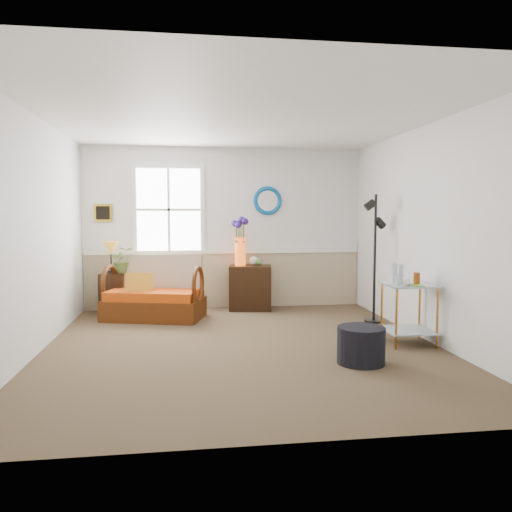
{
  "coord_description": "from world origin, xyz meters",
  "views": [
    {
      "loc": [
        -0.63,
        -5.63,
        1.51
      ],
      "look_at": [
        0.22,
        0.45,
        1.01
      ],
      "focal_mm": 35.0,
      "sensor_mm": 36.0,
      "label": 1
    }
  ],
  "objects": [
    {
      "name": "ottoman",
      "position": [
        1.13,
        -0.83,
        0.19
      ],
      "size": [
        0.64,
        0.64,
        0.38
      ],
      "primitive_type": "cylinder",
      "rotation": [
        0.0,
        0.0,
        -0.39
      ],
      "color": "black",
      "rests_on": "floor"
    },
    {
      "name": "window",
      "position": [
        -0.9,
        2.47,
        1.6
      ],
      "size": [
        1.14,
        0.06,
        1.44
      ],
      "primitive_type": null,
      "color": "white",
      "rests_on": "walls"
    },
    {
      "name": "ceiling",
      "position": [
        0.0,
        0.0,
        2.6
      ],
      "size": [
        4.5,
        5.0,
        0.01
      ],
      "primitive_type": "cube",
      "color": "white",
      "rests_on": "walls"
    },
    {
      "name": "floor",
      "position": [
        0.0,
        0.0,
        0.0
      ],
      "size": [
        4.5,
        5.0,
        0.01
      ],
      "primitive_type": "cube",
      "color": "brown",
      "rests_on": "ground"
    },
    {
      "name": "cabinet",
      "position": [
        0.38,
        2.21,
        0.35
      ],
      "size": [
        0.72,
        0.52,
        0.71
      ],
      "primitive_type": null,
      "rotation": [
        0.0,
        0.0,
        -0.15
      ],
      "color": "black",
      "rests_on": "floor"
    },
    {
      "name": "throw_pillow",
      "position": [
        -1.3,
        1.66,
        0.49
      ],
      "size": [
        0.39,
        0.12,
        0.39
      ],
      "primitive_type": null,
      "rotation": [
        0.0,
        0.0,
        -0.07
      ],
      "color": "orange",
      "rests_on": "loveseat"
    },
    {
      "name": "flower_vase",
      "position": [
        0.22,
        2.24,
        1.09
      ],
      "size": [
        0.23,
        0.23,
        0.76
      ],
      "primitive_type": null,
      "rotation": [
        0.0,
        0.0,
        0.05
      ],
      "color": "#EB5915",
      "rests_on": "cabinet"
    },
    {
      "name": "table_lamp",
      "position": [
        -1.77,
        2.18,
        0.87
      ],
      "size": [
        0.33,
        0.33,
        0.48
      ],
      "primitive_type": null,
      "rotation": [
        0.0,
        0.0,
        -0.27
      ],
      "color": "#BB7F27",
      "rests_on": "lamp_stand"
    },
    {
      "name": "loveseat",
      "position": [
        -1.11,
        1.72,
        0.45
      ],
      "size": [
        1.55,
        1.13,
        0.91
      ],
      "primitive_type": null,
      "rotation": [
        0.0,
        0.0,
        -0.27
      ],
      "color": "#692B0B",
      "rests_on": "floor"
    },
    {
      "name": "side_table",
      "position": [
        1.94,
        -0.17,
        0.36
      ],
      "size": [
        0.59,
        0.59,
        0.72
      ],
      "primitive_type": null,
      "rotation": [
        0.0,
        0.0,
        -0.04
      ],
      "color": "#BB7324",
      "rests_on": "floor"
    },
    {
      "name": "lamp_stand",
      "position": [
        -1.74,
        2.17,
        0.31
      ],
      "size": [
        0.41,
        0.41,
        0.63
      ],
      "primitive_type": null,
      "rotation": [
        0.0,
        0.0,
        -0.17
      ],
      "color": "black",
      "rests_on": "floor"
    },
    {
      "name": "chair_rail",
      "position": [
        0.0,
        2.47,
        0.92
      ],
      "size": [
        4.46,
        0.04,
        0.06
      ],
      "primitive_type": "cube",
      "color": "white",
      "rests_on": "walls"
    },
    {
      "name": "floor_lamp",
      "position": [
        2.0,
        1.05,
        0.9
      ],
      "size": [
        0.28,
        0.28,
        1.8
      ],
      "primitive_type": null,
      "rotation": [
        0.0,
        0.0,
        -0.08
      ],
      "color": "black",
      "rests_on": "floor"
    },
    {
      "name": "potted_plant",
      "position": [
        -1.6,
        2.16,
        0.79
      ],
      "size": [
        0.41,
        0.44,
        0.31
      ],
      "primitive_type": "imported",
      "rotation": [
        0.0,
        0.0,
        0.13
      ],
      "color": "#52813C",
      "rests_on": "lamp_stand"
    },
    {
      "name": "picture",
      "position": [
        -1.92,
        2.48,
        1.55
      ],
      "size": [
        0.28,
        0.03,
        0.28
      ],
      "primitive_type": "cube",
      "color": "#AF8B20",
      "rests_on": "walls"
    },
    {
      "name": "tabletop_items",
      "position": [
        1.91,
        -0.18,
        0.83
      ],
      "size": [
        0.41,
        0.41,
        0.24
      ],
      "primitive_type": null,
      "rotation": [
        0.0,
        0.0,
        -0.04
      ],
      "color": "silver",
      "rests_on": "side_table"
    },
    {
      "name": "walls",
      "position": [
        0.0,
        0.0,
        1.3
      ],
      "size": [
        4.51,
        5.01,
        2.6
      ],
      "color": "white",
      "rests_on": "floor"
    },
    {
      "name": "wainscot",
      "position": [
        0.0,
        2.48,
        0.45
      ],
      "size": [
        4.46,
        0.02,
        0.9
      ],
      "primitive_type": "cube",
      "color": "tan",
      "rests_on": "walls"
    },
    {
      "name": "mirror",
      "position": [
        0.7,
        2.48,
        1.75
      ],
      "size": [
        0.47,
        0.07,
        0.47
      ],
      "primitive_type": "torus",
      "rotation": [
        1.57,
        0.0,
        0.0
      ],
      "color": "blue",
      "rests_on": "walls"
    }
  ]
}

